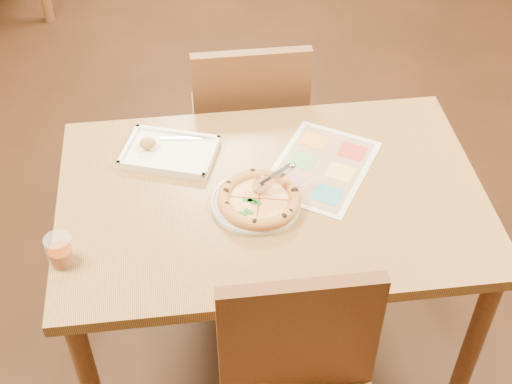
{
  "coord_description": "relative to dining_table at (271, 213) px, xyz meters",
  "views": [
    {
      "loc": [
        -0.24,
        -1.56,
        2.22
      ],
      "look_at": [
        -0.05,
        -0.04,
        0.77
      ],
      "focal_mm": 50.0,
      "sensor_mm": 36.0,
      "label": 1
    }
  ],
  "objects": [
    {
      "name": "appetizer_tray",
      "position": [
        -0.31,
        0.22,
        0.1
      ],
      "size": [
        0.34,
        0.28,
        0.06
      ],
      "rotation": [
        0.0,
        0.0,
        -0.33
      ],
      "color": "white",
      "rests_on": "dining_table"
    },
    {
      "name": "room",
      "position": [
        0.0,
        0.0,
        0.72
      ],
      "size": [
        7.0,
        7.0,
        7.0
      ],
      "color": "black",
      "rests_on": "ground"
    },
    {
      "name": "plate",
      "position": [
        -0.05,
        -0.04,
        0.09
      ],
      "size": [
        0.3,
        0.3,
        0.01
      ],
      "primitive_type": "cylinder",
      "rotation": [
        0.0,
        0.0,
        -0.14
      ],
      "color": "silver",
      "rests_on": "dining_table"
    },
    {
      "name": "pizza_cutter",
      "position": [
        -0.0,
        -0.02,
        0.16
      ],
      "size": [
        0.13,
        0.05,
        0.08
      ],
      "rotation": [
        0.0,
        0.0,
        0.33
      ],
      "color": "silver",
      "rests_on": "pizza"
    },
    {
      "name": "chair_far",
      "position": [
        -0.0,
        0.6,
        -0.07
      ],
      "size": [
        0.42,
        0.42,
        0.47
      ],
      "rotation": [
        0.0,
        0.0,
        3.14
      ],
      "color": "brown",
      "rests_on": "ground"
    },
    {
      "name": "glass_tumbler",
      "position": [
        -0.61,
        -0.2,
        0.13
      ],
      "size": [
        0.07,
        0.07,
        0.09
      ],
      "rotation": [
        0.0,
        0.0,
        0.38
      ],
      "color": "#82300A",
      "rests_on": "dining_table"
    },
    {
      "name": "menu",
      "position": [
        0.17,
        0.1,
        0.09
      ],
      "size": [
        0.45,
        0.48,
        0.0
      ],
      "primitive_type": "cube",
      "rotation": [
        0.0,
        0.0,
        -0.56
      ],
      "color": "silver",
      "rests_on": "dining_table"
    },
    {
      "name": "dining_table",
      "position": [
        0.0,
        0.0,
        0.0
      ],
      "size": [
        1.3,
        0.85,
        0.72
      ],
      "color": "olive",
      "rests_on": "ground"
    },
    {
      "name": "pizza",
      "position": [
        -0.04,
        -0.05,
        0.11
      ],
      "size": [
        0.25,
        0.25,
        0.04
      ],
      "rotation": [
        0.0,
        0.0,
        -0.21
      ],
      "color": "#E1984D",
      "rests_on": "plate"
    }
  ]
}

